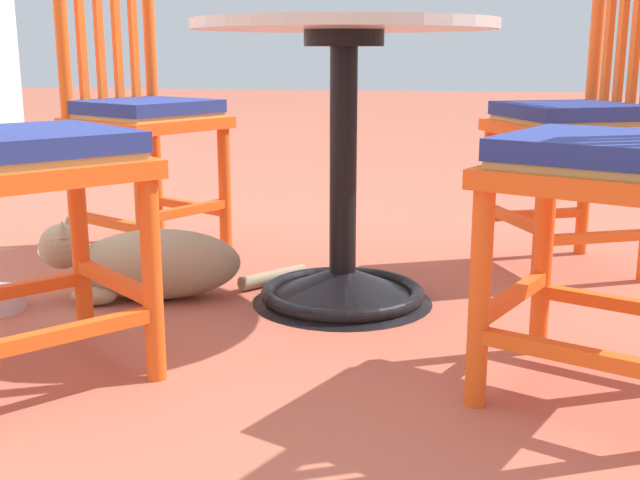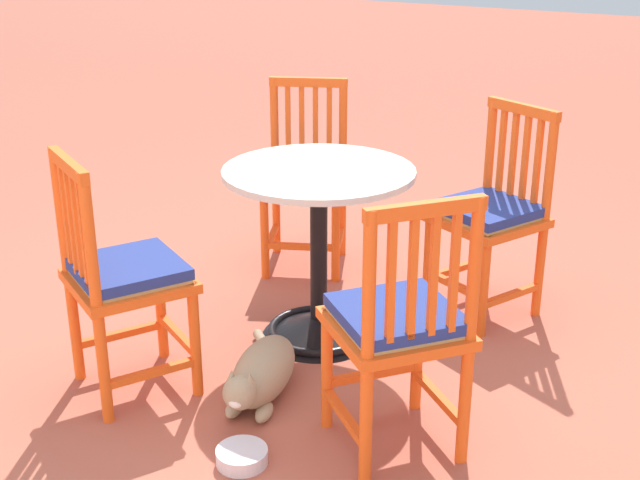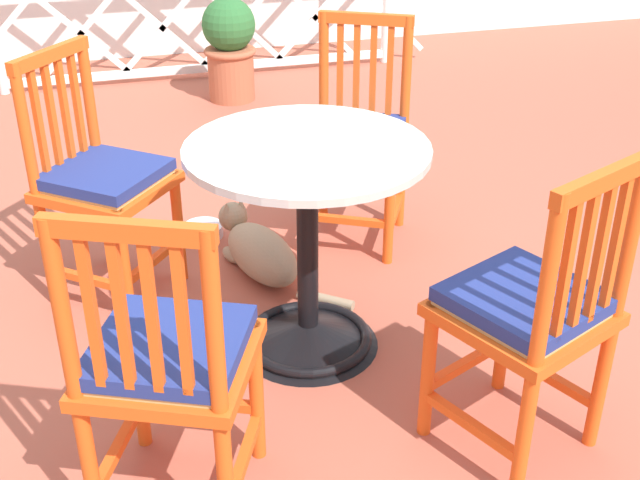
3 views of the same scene
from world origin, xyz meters
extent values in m
plane|color=#AD5642|center=(0.00, 0.00, 0.00)|extent=(24.00, 24.00, 0.00)
cone|color=black|center=(0.09, 0.04, 0.05)|extent=(0.48, 0.48, 0.10)
torus|color=black|center=(0.09, 0.04, 0.03)|extent=(0.44, 0.44, 0.04)
cylinder|color=black|center=(0.09, 0.04, 0.37)|extent=(0.07, 0.07, 0.66)
cylinder|color=black|center=(0.09, 0.04, 0.68)|extent=(0.20, 0.20, 0.04)
cylinder|color=beige|center=(0.09, 0.04, 0.72)|extent=(0.76, 0.76, 0.02)
cylinder|color=#EA5619|center=(0.30, -0.49, 0.23)|extent=(0.04, 0.04, 0.45)
cylinder|color=#EA5619|center=(0.61, -0.35, 0.23)|extent=(0.04, 0.04, 0.45)
cylinder|color=#EA5619|center=(0.44, -0.80, 0.46)|extent=(0.04, 0.04, 0.91)
cylinder|color=#EA5619|center=(0.75, -0.66, 0.46)|extent=(0.04, 0.04, 0.91)
cube|color=#EA5619|center=(0.37, -0.64, 0.14)|extent=(0.16, 0.32, 0.03)
cube|color=#EA5619|center=(0.68, -0.51, 0.14)|extent=(0.16, 0.32, 0.03)
cube|color=#EA5619|center=(0.46, -0.42, 0.17)|extent=(0.32, 0.16, 0.03)
cube|color=#EA5619|center=(0.52, -0.57, 0.43)|extent=(0.53, 0.53, 0.04)
cube|color=tan|center=(0.52, -0.57, 0.45)|extent=(0.46, 0.46, 0.02)
cube|color=#EA5619|center=(0.50, -0.77, 0.68)|extent=(0.03, 0.03, 0.39)
cube|color=#EA5619|center=(0.56, -0.74, 0.68)|extent=(0.03, 0.03, 0.39)
cube|color=#EA5619|center=(0.62, -0.72, 0.68)|extent=(0.03, 0.03, 0.39)
cube|color=#EA5619|center=(0.69, -0.69, 0.68)|extent=(0.03, 0.03, 0.39)
cube|color=#EA5619|center=(0.59, -0.73, 0.89)|extent=(0.36, 0.18, 0.04)
cube|color=navy|center=(0.52, -0.57, 0.48)|extent=(0.47, 0.47, 0.04)
cylinder|color=#EA5619|center=(0.54, 0.49, 0.23)|extent=(0.04, 0.04, 0.45)
cylinder|color=#EA5619|center=(0.25, 0.66, 0.23)|extent=(0.04, 0.04, 0.45)
cylinder|color=#EA5619|center=(0.71, 0.79, 0.46)|extent=(0.04, 0.04, 0.91)
cylinder|color=#EA5619|center=(0.41, 0.95, 0.46)|extent=(0.04, 0.04, 0.91)
cube|color=#EA5619|center=(0.63, 0.64, 0.14)|extent=(0.19, 0.31, 0.03)
cube|color=#EA5619|center=(0.33, 0.81, 0.14)|extent=(0.19, 0.31, 0.03)
cube|color=#EA5619|center=(0.40, 0.57, 0.17)|extent=(0.31, 0.19, 0.03)
cube|color=#EA5619|center=(0.48, 0.72, 0.43)|extent=(0.54, 0.54, 0.04)
cube|color=tan|center=(0.48, 0.72, 0.45)|extent=(0.48, 0.48, 0.02)
cube|color=#EA5619|center=(0.65, 0.82, 0.68)|extent=(0.03, 0.03, 0.39)
cube|color=#EA5619|center=(0.59, 0.86, 0.68)|extent=(0.03, 0.03, 0.39)
cube|color=#EA5619|center=(0.53, 0.89, 0.68)|extent=(0.03, 0.03, 0.39)
cube|color=#EA5619|center=(0.47, 0.92, 0.68)|extent=(0.03, 0.03, 0.39)
cube|color=#EA5619|center=(0.56, 0.87, 0.89)|extent=(0.35, 0.21, 0.04)
cube|color=navy|center=(0.48, 0.72, 0.48)|extent=(0.49, 0.49, 0.04)
cylinder|color=#EA5619|center=(-0.27, 0.60, 0.23)|extent=(0.04, 0.04, 0.45)
cylinder|color=#EA5619|center=(-0.48, 0.34, 0.23)|extent=(0.04, 0.04, 0.45)
cylinder|color=#EA5619|center=(-0.53, 0.81, 0.46)|extent=(0.04, 0.04, 0.91)
cylinder|color=#EA5619|center=(-0.75, 0.55, 0.46)|extent=(0.04, 0.04, 0.91)
cube|color=#EA5619|center=(-0.40, 0.71, 0.14)|extent=(0.28, 0.24, 0.03)
cube|color=#EA5619|center=(-0.62, 0.44, 0.14)|extent=(0.28, 0.24, 0.03)
cube|color=#EA5619|center=(-0.38, 0.47, 0.17)|extent=(0.24, 0.28, 0.03)
cube|color=#EA5619|center=(-0.51, 0.57, 0.43)|extent=(0.56, 0.56, 0.04)
cube|color=tan|center=(-0.51, 0.57, 0.45)|extent=(0.49, 0.49, 0.02)
cube|color=#EA5619|center=(-0.57, 0.76, 0.68)|extent=(0.03, 0.03, 0.39)
cube|color=#EA5619|center=(-0.61, 0.71, 0.68)|extent=(0.03, 0.03, 0.39)
cube|color=#EA5619|center=(-0.66, 0.66, 0.68)|extent=(0.03, 0.03, 0.39)
cube|color=#EA5619|center=(-0.70, 0.61, 0.68)|extent=(0.03, 0.03, 0.39)
cube|color=#EA5619|center=(-0.64, 0.68, 0.89)|extent=(0.27, 0.31, 0.04)
cube|color=navy|center=(-0.51, 0.57, 0.48)|extent=(0.51, 0.51, 0.04)
cylinder|color=#EA5619|center=(-0.50, -0.30, 0.23)|extent=(0.04, 0.04, 0.45)
cylinder|color=#EA5619|center=(-0.19, -0.45, 0.23)|extent=(0.04, 0.04, 0.45)
cylinder|color=#EA5619|center=(-0.64, -0.61, 0.46)|extent=(0.04, 0.04, 0.91)
cylinder|color=#EA5619|center=(-0.33, -0.75, 0.46)|extent=(0.04, 0.04, 0.91)
cube|color=#EA5619|center=(-0.57, -0.46, 0.14)|extent=(0.17, 0.32, 0.03)
cube|color=#EA5619|center=(-0.26, -0.60, 0.14)|extent=(0.17, 0.32, 0.03)
cube|color=#EA5619|center=(-0.34, -0.37, 0.17)|extent=(0.32, 0.17, 0.03)
cube|color=#EA5619|center=(-0.41, -0.53, 0.43)|extent=(0.53, 0.53, 0.04)
cube|color=tan|center=(-0.41, -0.53, 0.45)|extent=(0.46, 0.46, 0.02)
cube|color=#EA5619|center=(-0.58, -0.64, 0.68)|extent=(0.03, 0.03, 0.39)
cube|color=#EA5619|center=(-0.52, -0.67, 0.68)|extent=(0.03, 0.03, 0.39)
cube|color=#EA5619|center=(-0.45, -0.70, 0.68)|extent=(0.03, 0.03, 0.39)
cube|color=#EA5619|center=(-0.39, -0.73, 0.68)|extent=(0.03, 0.03, 0.39)
cube|color=#EA5619|center=(-0.48, -0.68, 0.89)|extent=(0.36, 0.19, 0.04)
cube|color=navy|center=(-0.41, -0.53, 0.48)|extent=(0.48, 0.48, 0.04)
ellipsoid|color=#9E896B|center=(0.04, 0.53, 0.10)|extent=(0.31, 0.48, 0.19)
ellipsoid|color=silver|center=(0.01, 0.63, 0.08)|extent=(0.19, 0.21, 0.14)
sphere|color=#9E896B|center=(-0.03, 0.77, 0.15)|extent=(0.12, 0.12, 0.12)
ellipsoid|color=silver|center=(-0.04, 0.81, 0.14)|extent=(0.06, 0.06, 0.04)
cone|color=#9E896B|center=(-0.06, 0.75, 0.20)|extent=(0.04, 0.04, 0.04)
cone|color=#9E896B|center=(0.01, 0.77, 0.20)|extent=(0.04, 0.04, 0.04)
ellipsoid|color=#9E896B|center=(-0.06, 0.67, 0.03)|extent=(0.09, 0.13, 0.05)
ellipsoid|color=#9E896B|center=(0.05, 0.70, 0.03)|extent=(0.09, 0.13, 0.05)
cylinder|color=#9E896B|center=(0.22, 0.26, 0.02)|extent=(0.19, 0.17, 0.04)
cylinder|color=silver|center=(-0.14, 0.92, 0.03)|extent=(0.17, 0.17, 0.05)
camera|label=1|loc=(-1.93, -0.26, 0.65)|focal=44.87mm
camera|label=2|loc=(-1.51, 2.79, 1.69)|focal=47.90mm
camera|label=3|loc=(-0.51, -2.21, 1.67)|focal=46.23mm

